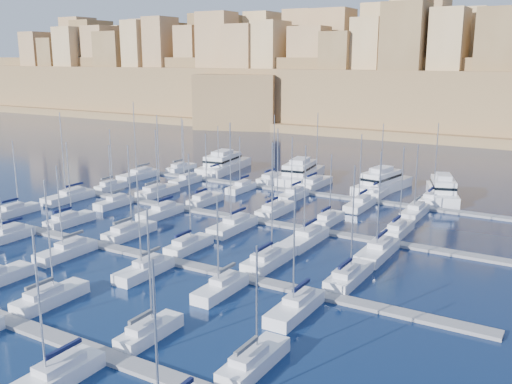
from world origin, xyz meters
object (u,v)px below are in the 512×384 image
Objects in this scene: sailboat_4 at (149,332)px; motor_yacht_c at (382,183)px; motor_yacht_b at (301,173)px; motor_yacht_d at (442,190)px; motor_yacht_a at (224,164)px.

sailboat_4 is 0.75× the size of motor_yacht_c.
sailboat_4 is at bearing -89.09° from motor_yacht_c.
motor_yacht_b is 30.54m from motor_yacht_d.
motor_yacht_c is 12.07m from motor_yacht_d.
motor_yacht_c and motor_yacht_d have the same top height.
motor_yacht_c is (18.46, -0.74, 0.00)m from motor_yacht_b.
motor_yacht_d is (30.50, -1.58, -0.00)m from motor_yacht_b.
motor_yacht_a is 1.25× the size of motor_yacht_d.
motor_yacht_a is at bearing 179.21° from motor_yacht_b.
motor_yacht_c is (38.73, -1.02, 0.00)m from motor_yacht_a.
motor_yacht_c is at bearing 176.00° from motor_yacht_d.
sailboat_4 is at bearing -61.00° from motor_yacht_a.
motor_yacht_a is 50.80m from motor_yacht_d.
sailboat_4 is at bearing -98.86° from motor_yacht_d.
sailboat_4 is 0.69× the size of motor_yacht_b.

